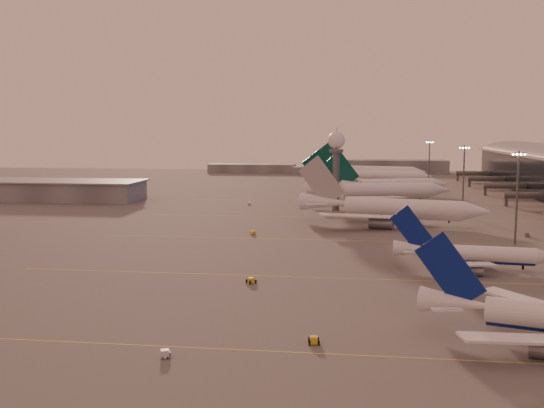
# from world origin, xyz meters

# --- Properties ---
(ground) EXTENTS (700.00, 700.00, 0.00)m
(ground) POSITION_xyz_m (0.00, 0.00, 0.00)
(ground) COLOR #575454
(ground) RESTS_ON ground
(taxiway_markings) EXTENTS (180.00, 185.25, 0.02)m
(taxiway_markings) POSITION_xyz_m (30.00, 56.00, 0.01)
(taxiway_markings) COLOR gold
(taxiway_markings) RESTS_ON ground
(hangar) EXTENTS (82.00, 27.00, 8.50)m
(hangar) POSITION_xyz_m (-120.00, 140.00, 4.32)
(hangar) COLOR slate
(hangar) RESTS_ON ground
(radar_tower) EXTENTS (6.40, 6.40, 31.10)m
(radar_tower) POSITION_xyz_m (5.00, 120.00, 20.95)
(radar_tower) COLOR #515458
(radar_tower) RESTS_ON ground
(mast_b) EXTENTS (3.60, 0.56, 25.00)m
(mast_b) POSITION_xyz_m (55.00, 55.00, 13.74)
(mast_b) COLOR #515458
(mast_b) RESTS_ON ground
(mast_c) EXTENTS (3.60, 0.56, 25.00)m
(mast_c) POSITION_xyz_m (50.00, 110.00, 13.74)
(mast_c) COLOR #515458
(mast_c) RESTS_ON ground
(mast_d) EXTENTS (3.60, 0.56, 25.00)m
(mast_d) POSITION_xyz_m (48.00, 200.00, 13.74)
(mast_d) COLOR #515458
(mast_d) RESTS_ON ground
(distant_horizon) EXTENTS (165.00, 37.50, 9.00)m
(distant_horizon) POSITION_xyz_m (2.62, 325.14, 3.89)
(distant_horizon) COLOR slate
(distant_horizon) RESTS_ON ground
(narrowbody_mid) EXTENTS (35.40, 28.11, 13.85)m
(narrowbody_mid) POSITION_xyz_m (38.23, 22.55, 2.80)
(narrowbody_mid) COLOR white
(narrowbody_mid) RESTS_ON ground
(widebody_white) EXTENTS (61.10, 48.38, 21.89)m
(widebody_white) POSITION_xyz_m (23.94, 88.23, 3.79)
(widebody_white) COLOR white
(widebody_white) RESTS_ON ground
(greentail_a) EXTENTS (60.49, 48.22, 22.47)m
(greentail_a) POSITION_xyz_m (21.40, 143.44, 3.97)
(greentail_a) COLOR white
(greentail_a) RESTS_ON ground
(greentail_b) EXTENTS (56.13, 44.64, 21.05)m
(greentail_b) POSITION_xyz_m (27.38, 174.86, 3.72)
(greentail_b) COLOR white
(greentail_b) RESTS_ON ground
(greentail_c) EXTENTS (58.73, 47.16, 21.38)m
(greentail_c) POSITION_xyz_m (24.07, 230.00, 3.78)
(greentail_c) COLOR white
(greentail_c) RESTS_ON ground
(greentail_d) EXTENTS (63.10, 50.37, 23.33)m
(greentail_d) POSITION_xyz_m (21.76, 258.20, 4.12)
(greentail_d) COLOR white
(greentail_d) RESTS_ON ground
(gsv_truck_a) EXTENTS (6.14, 4.02, 2.34)m
(gsv_truck_a) POSITION_xyz_m (-12.40, -39.31, 1.19)
(gsv_truck_a) COLOR silver
(gsv_truck_a) RESTS_ON ground
(gsv_tug_near) EXTENTS (2.69, 3.95, 1.05)m
(gsv_tug_near) POSITION_xyz_m (6.83, -31.25, 0.54)
(gsv_tug_near) COLOR yellow
(gsv_tug_near) RESTS_ON ground
(gsv_tug_mid) EXTENTS (4.11, 4.30, 1.07)m
(gsv_tug_mid) POSITION_xyz_m (-8.05, 3.13, 0.55)
(gsv_tug_mid) COLOR yellow
(gsv_tug_mid) RESTS_ON ground
(gsv_truck_b) EXTENTS (5.97, 2.55, 2.35)m
(gsv_truck_b) POSITION_xyz_m (42.26, 44.36, 1.20)
(gsv_truck_b) COLOR silver
(gsv_truck_b) RESTS_ON ground
(gsv_truck_c) EXTENTS (4.59, 5.74, 2.23)m
(gsv_truck_c) POSITION_xyz_m (-17.01, 61.63, 1.14)
(gsv_truck_c) COLOR yellow
(gsv_truck_c) RESTS_ON ground
(gsv_catering_b) EXTENTS (5.75, 2.87, 4.65)m
(gsv_catering_b) POSITION_xyz_m (61.51, 67.71, 2.32)
(gsv_catering_b) COLOR #56585B
(gsv_catering_b) RESTS_ON ground
(gsv_tug_far) EXTENTS (2.78, 4.12, 1.10)m
(gsv_tug_far) POSITION_xyz_m (17.72, 101.11, 0.57)
(gsv_tug_far) COLOR silver
(gsv_tug_far) RESTS_ON ground
(gsv_truck_d) EXTENTS (2.06, 4.92, 1.94)m
(gsv_truck_d) POSITION_xyz_m (-30.41, 133.40, 0.99)
(gsv_truck_d) COLOR silver
(gsv_truck_d) RESTS_ON ground
(gsv_tug_hangar) EXTENTS (4.36, 3.80, 1.07)m
(gsv_tug_hangar) POSITION_xyz_m (39.16, 148.33, 0.55)
(gsv_tug_hangar) COLOR yellow
(gsv_tug_hangar) RESTS_ON ground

